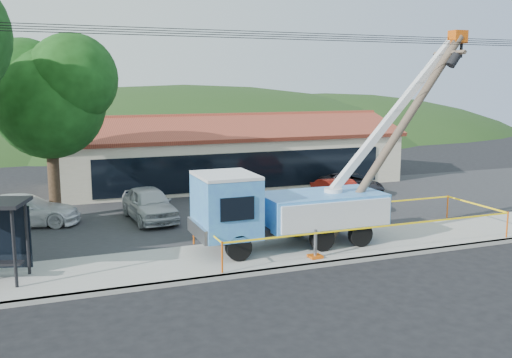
{
  "coord_description": "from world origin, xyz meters",
  "views": [
    {
      "loc": [
        -7.67,
        -15.75,
        6.66
      ],
      "look_at": [
        0.35,
        5.0,
        2.89
      ],
      "focal_mm": 40.0,
      "sensor_mm": 36.0,
      "label": 1
    }
  ],
  "objects": [
    {
      "name": "hill_center",
      "position": [
        10.0,
        55.0,
        0.0
      ],
      "size": [
        89.6,
        64.0,
        32.0
      ],
      "primitive_type": "ellipsoid",
      "color": "#213E16",
      "rests_on": "ground"
    },
    {
      "name": "ground",
      "position": [
        0.0,
        0.0,
        0.0
      ],
      "size": [
        120.0,
        120.0,
        0.0
      ],
      "primitive_type": "plane",
      "color": "black",
      "rests_on": "ground"
    },
    {
      "name": "parking_lot",
      "position": [
        0.0,
        12.0,
        0.05
      ],
      "size": [
        60.0,
        12.0,
        0.1
      ],
      "primitive_type": "cube",
      "color": "#28282B",
      "rests_on": "ground"
    },
    {
      "name": "car_white",
      "position": [
        -8.38,
        12.2,
        0.0
      ],
      "size": [
        5.32,
        3.19,
        1.44
      ],
      "primitive_type": "imported",
      "rotation": [
        0.0,
        0.0,
        1.32
      ],
      "color": "white",
      "rests_on": "ground"
    },
    {
      "name": "car_red",
      "position": [
        7.11,
        10.13,
        0.0
      ],
      "size": [
        1.75,
        4.56,
        1.48
      ],
      "primitive_type": "imported",
      "rotation": [
        0.0,
        0.0,
        -0.04
      ],
      "color": "#A91C10",
      "rests_on": "ground"
    },
    {
      "name": "curb",
      "position": [
        0.0,
        2.1,
        0.07
      ],
      "size": [
        60.0,
        0.25,
        0.15
      ],
      "primitive_type": "cube",
      "color": "gray",
      "rests_on": "ground"
    },
    {
      "name": "sidewalk",
      "position": [
        0.0,
        4.0,
        0.07
      ],
      "size": [
        60.0,
        4.0,
        0.15
      ],
      "primitive_type": "cube",
      "color": "gray",
      "rests_on": "ground"
    },
    {
      "name": "car_silver",
      "position": [
        -2.79,
        11.14,
        0.0
      ],
      "size": [
        2.29,
        4.85,
        1.6
      ],
      "primitive_type": "imported",
      "rotation": [
        0.0,
        0.0,
        0.09
      ],
      "color": "#B7BBBE",
      "rests_on": "ground"
    },
    {
      "name": "hill_east",
      "position": [
        30.0,
        55.0,
        0.0
      ],
      "size": [
        72.8,
        52.0,
        26.0
      ],
      "primitive_type": "ellipsoid",
      "color": "#213E16",
      "rests_on": "ground"
    },
    {
      "name": "utility_truck",
      "position": [
        1.46,
        4.54,
        1.81
      ],
      "size": [
        11.88,
        4.15,
        8.68
      ],
      "color": "black",
      "rests_on": "ground"
    },
    {
      "name": "leaning_pole",
      "position": [
        6.54,
        4.19,
        4.8
      ],
      "size": [
        6.42,
        1.93,
        8.62
      ],
      "color": "brown",
      "rests_on": "ground"
    },
    {
      "name": "caution_tape",
      "position": [
        4.39,
        4.18,
        0.98
      ],
      "size": [
        12.74,
        3.85,
        1.11
      ],
      "color": "#CE500B",
      "rests_on": "ground"
    },
    {
      "name": "car_dark",
      "position": [
        9.79,
        13.54,
        0.0
      ],
      "size": [
        2.95,
        4.65,
        1.2
      ],
      "primitive_type": "imported",
      "rotation": [
        0.0,
        0.0,
        0.24
      ],
      "color": "black",
      "rests_on": "ground"
    },
    {
      "name": "strip_mall",
      "position": [
        4.0,
        19.98,
        1.88
      ],
      "size": [
        22.5,
        8.53,
        4.67
      ],
      "color": "beige",
      "rests_on": "ground"
    },
    {
      "name": "tree_lot",
      "position": [
        -7.0,
        13.0,
        6.21
      ],
      "size": [
        6.3,
        5.6,
        8.94
      ],
      "color": "#332316",
      "rests_on": "ground"
    }
  ]
}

